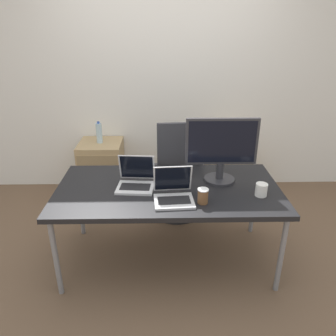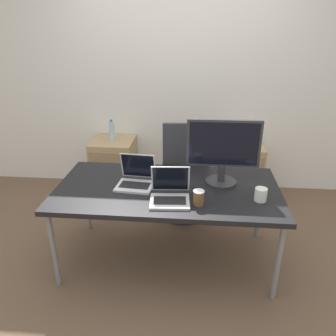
{
  "view_description": "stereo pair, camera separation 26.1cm",
  "coord_description": "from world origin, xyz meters",
  "px_view_note": "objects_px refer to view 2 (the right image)",
  "views": [
    {
      "loc": [
        -0.05,
        -2.34,
        1.91
      ],
      "look_at": [
        0.0,
        0.05,
        0.85
      ],
      "focal_mm": 35.0,
      "sensor_mm": 36.0,
      "label": 1
    },
    {
      "loc": [
        0.21,
        -2.33,
        1.91
      ],
      "look_at": [
        0.0,
        0.05,
        0.85
      ],
      "focal_mm": 35.0,
      "sensor_mm": 36.0,
      "label": 2
    }
  ],
  "objects_px": {
    "coffee_cup_brown": "(199,198)",
    "laptop_left": "(136,179)",
    "office_chair": "(185,181)",
    "water_bottle": "(112,131)",
    "laptop_right": "(170,194)",
    "coffee_cup_white": "(261,195)",
    "mouse": "(178,185)",
    "cabinet_right": "(239,170)",
    "cabinet_left": "(114,166)",
    "monitor": "(223,151)"
  },
  "relations": [
    {
      "from": "cabinet_left",
      "to": "laptop_right",
      "type": "distance_m",
      "value": 1.69
    },
    {
      "from": "monitor",
      "to": "coffee_cup_brown",
      "type": "bearing_deg",
      "value": -116.18
    },
    {
      "from": "office_chair",
      "to": "coffee_cup_white",
      "type": "bearing_deg",
      "value": -55.98
    },
    {
      "from": "coffee_cup_brown",
      "to": "laptop_left",
      "type": "bearing_deg",
      "value": 151.31
    },
    {
      "from": "mouse",
      "to": "coffee_cup_white",
      "type": "bearing_deg",
      "value": -15.43
    },
    {
      "from": "coffee_cup_white",
      "to": "water_bottle",
      "type": "bearing_deg",
      "value": 136.54
    },
    {
      "from": "office_chair",
      "to": "laptop_left",
      "type": "xyz_separation_m",
      "value": [
        -0.37,
        -0.7,
        0.34
      ]
    },
    {
      "from": "coffee_cup_white",
      "to": "office_chair",
      "type": "bearing_deg",
      "value": 124.02
    },
    {
      "from": "coffee_cup_white",
      "to": "coffee_cup_brown",
      "type": "xyz_separation_m",
      "value": [
        -0.46,
        -0.1,
        0.01
      ]
    },
    {
      "from": "coffee_cup_white",
      "to": "coffee_cup_brown",
      "type": "bearing_deg",
      "value": -167.49
    },
    {
      "from": "cabinet_right",
      "to": "monitor",
      "type": "relative_size",
      "value": 1.13
    },
    {
      "from": "cabinet_right",
      "to": "mouse",
      "type": "xyz_separation_m",
      "value": [
        -0.65,
        -1.21,
        0.39
      ]
    },
    {
      "from": "cabinet_right",
      "to": "laptop_right",
      "type": "distance_m",
      "value": 1.65
    },
    {
      "from": "mouse",
      "to": "cabinet_right",
      "type": "bearing_deg",
      "value": 61.73
    },
    {
      "from": "cabinet_right",
      "to": "coffee_cup_white",
      "type": "distance_m",
      "value": 1.45
    },
    {
      "from": "monitor",
      "to": "cabinet_left",
      "type": "bearing_deg",
      "value": 136.89
    },
    {
      "from": "laptop_left",
      "to": "coffee_cup_white",
      "type": "distance_m",
      "value": 0.98
    },
    {
      "from": "cabinet_left",
      "to": "mouse",
      "type": "bearing_deg",
      "value": -55.27
    },
    {
      "from": "office_chair",
      "to": "mouse",
      "type": "height_order",
      "value": "office_chair"
    },
    {
      "from": "office_chair",
      "to": "coffee_cup_brown",
      "type": "distance_m",
      "value": 1.05
    },
    {
      "from": "cabinet_left",
      "to": "office_chair",
      "type": "bearing_deg",
      "value": -30.22
    },
    {
      "from": "laptop_left",
      "to": "mouse",
      "type": "distance_m",
      "value": 0.34
    },
    {
      "from": "office_chair",
      "to": "laptop_right",
      "type": "xyz_separation_m",
      "value": [
        -0.08,
        -0.92,
        0.34
      ]
    },
    {
      "from": "monitor",
      "to": "coffee_cup_white",
      "type": "height_order",
      "value": "monitor"
    },
    {
      "from": "laptop_right",
      "to": "coffee_cup_white",
      "type": "distance_m",
      "value": 0.67
    },
    {
      "from": "monitor",
      "to": "coffee_cup_white",
      "type": "bearing_deg",
      "value": -44.73
    },
    {
      "from": "office_chair",
      "to": "mouse",
      "type": "relative_size",
      "value": 16.77
    },
    {
      "from": "monitor",
      "to": "coffee_cup_white",
      "type": "relative_size",
      "value": 5.81
    },
    {
      "from": "office_chair",
      "to": "laptop_left",
      "type": "relative_size",
      "value": 3.51
    },
    {
      "from": "coffee_cup_white",
      "to": "coffee_cup_brown",
      "type": "height_order",
      "value": "coffee_cup_brown"
    },
    {
      "from": "cabinet_right",
      "to": "coffee_cup_brown",
      "type": "bearing_deg",
      "value": -108.11
    },
    {
      "from": "mouse",
      "to": "coffee_cup_white",
      "type": "relative_size",
      "value": 0.65
    },
    {
      "from": "cabinet_right",
      "to": "laptop_right",
      "type": "height_order",
      "value": "laptop_right"
    },
    {
      "from": "coffee_cup_white",
      "to": "mouse",
      "type": "bearing_deg",
      "value": 164.57
    },
    {
      "from": "water_bottle",
      "to": "coffee_cup_white",
      "type": "relative_size",
      "value": 2.48
    },
    {
      "from": "laptop_right",
      "to": "coffee_cup_white",
      "type": "bearing_deg",
      "value": 3.9
    },
    {
      "from": "office_chair",
      "to": "water_bottle",
      "type": "bearing_deg",
      "value": 149.68
    },
    {
      "from": "laptop_left",
      "to": "mouse",
      "type": "xyz_separation_m",
      "value": [
        0.34,
        -0.0,
        -0.03
      ]
    },
    {
      "from": "cabinet_right",
      "to": "water_bottle",
      "type": "relative_size",
      "value": 2.64
    },
    {
      "from": "cabinet_left",
      "to": "coffee_cup_white",
      "type": "height_order",
      "value": "coffee_cup_white"
    },
    {
      "from": "cabinet_left",
      "to": "water_bottle",
      "type": "height_order",
      "value": "water_bottle"
    },
    {
      "from": "cabinet_right",
      "to": "coffee_cup_brown",
      "type": "height_order",
      "value": "coffee_cup_brown"
    },
    {
      "from": "office_chair",
      "to": "mouse",
      "type": "bearing_deg",
      "value": -92.5
    },
    {
      "from": "laptop_left",
      "to": "coffee_cup_white",
      "type": "xyz_separation_m",
      "value": [
        0.97,
        -0.18,
        -0.0
      ]
    },
    {
      "from": "cabinet_right",
      "to": "laptop_left",
      "type": "relative_size",
      "value": 2.12
    },
    {
      "from": "laptop_right",
      "to": "coffee_cup_brown",
      "type": "relative_size",
      "value": 2.72
    },
    {
      "from": "mouse",
      "to": "coffee_cup_brown",
      "type": "distance_m",
      "value": 0.32
    },
    {
      "from": "water_bottle",
      "to": "laptop_right",
      "type": "xyz_separation_m",
      "value": [
        0.8,
        -1.44,
        -0.02
      ]
    },
    {
      "from": "mouse",
      "to": "laptop_right",
      "type": "bearing_deg",
      "value": -101.79
    },
    {
      "from": "laptop_left",
      "to": "water_bottle",
      "type": "bearing_deg",
      "value": 112.43
    }
  ]
}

